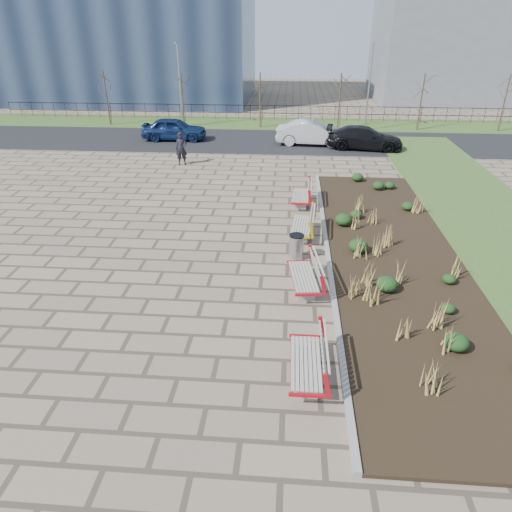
# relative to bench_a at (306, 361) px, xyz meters

# --- Properties ---
(ground) EXTENTS (120.00, 120.00, 0.00)m
(ground) POSITION_rel_bench_a_xyz_m (-3.00, 1.39, -0.50)
(ground) COLOR #7D6D56
(ground) RESTS_ON ground
(planting_bed) EXTENTS (4.50, 18.00, 0.10)m
(planting_bed) POSITION_rel_bench_a_xyz_m (3.25, 6.39, -0.45)
(planting_bed) COLOR black
(planting_bed) RESTS_ON ground
(planting_curb) EXTENTS (0.16, 18.00, 0.15)m
(planting_curb) POSITION_rel_bench_a_xyz_m (0.92, 6.39, -0.42)
(planting_curb) COLOR gray
(planting_curb) RESTS_ON ground
(grass_verge_far) EXTENTS (80.00, 5.00, 0.04)m
(grass_verge_far) POSITION_rel_bench_a_xyz_m (-3.00, 29.39, -0.48)
(grass_verge_far) COLOR #33511E
(grass_verge_far) RESTS_ON ground
(road) EXTENTS (80.00, 7.00, 0.02)m
(road) POSITION_rel_bench_a_xyz_m (-3.00, 23.39, -0.49)
(road) COLOR black
(road) RESTS_ON ground
(bench_a) EXTENTS (0.91, 2.10, 1.00)m
(bench_a) POSITION_rel_bench_a_xyz_m (0.00, 0.00, 0.00)
(bench_a) COLOR red
(bench_a) RESTS_ON ground
(bench_b) EXTENTS (1.17, 2.20, 1.00)m
(bench_b) POSITION_rel_bench_a_xyz_m (0.00, 4.01, 0.00)
(bench_b) COLOR red
(bench_b) RESTS_ON ground
(bench_c) EXTENTS (1.07, 2.17, 1.00)m
(bench_c) POSITION_rel_bench_a_xyz_m (0.00, 7.97, 0.00)
(bench_c) COLOR #D6A10B
(bench_c) RESTS_ON ground
(bench_d) EXTENTS (0.98, 2.13, 1.00)m
(bench_d) POSITION_rel_bench_a_xyz_m (0.00, 11.37, 0.00)
(bench_d) COLOR red
(bench_d) RESTS_ON ground
(litter_bin) EXTENTS (0.50, 0.50, 0.90)m
(litter_bin) POSITION_rel_bench_a_xyz_m (-0.21, 6.03, -0.05)
(litter_bin) COLOR #B2B2B7
(litter_bin) RESTS_ON ground
(pedestrian) EXTENTS (0.71, 0.51, 1.84)m
(pedestrian) POSITION_rel_bench_a_xyz_m (-6.81, 17.34, 0.42)
(pedestrian) COLOR black
(pedestrian) RESTS_ON ground
(car_blue) EXTENTS (4.49, 1.96, 1.51)m
(car_blue) POSITION_rel_bench_a_xyz_m (-8.66, 23.27, 0.27)
(car_blue) COLOR #11234C
(car_blue) RESTS_ON road
(car_silver) EXTENTS (4.82, 1.97, 1.55)m
(car_silver) POSITION_rel_bench_a_xyz_m (0.84, 22.63, 0.30)
(car_silver) COLOR #B2B7BB
(car_silver) RESTS_ON road
(car_black) EXTENTS (5.09, 2.60, 1.41)m
(car_black) POSITION_rel_bench_a_xyz_m (4.19, 21.78, 0.23)
(car_black) COLOR black
(car_black) RESTS_ON road
(tree_a) EXTENTS (1.40, 1.40, 4.00)m
(tree_a) POSITION_rel_bench_a_xyz_m (-15.00, 27.89, 1.54)
(tree_a) COLOR #4C3D2D
(tree_a) RESTS_ON grass_verge_far
(tree_b) EXTENTS (1.40, 1.40, 4.00)m
(tree_b) POSITION_rel_bench_a_xyz_m (-9.00, 27.89, 1.54)
(tree_b) COLOR #4C3D2D
(tree_b) RESTS_ON grass_verge_far
(tree_c) EXTENTS (1.40, 1.40, 4.00)m
(tree_c) POSITION_rel_bench_a_xyz_m (-3.00, 27.89, 1.54)
(tree_c) COLOR #4C3D2D
(tree_c) RESTS_ON grass_verge_far
(tree_d) EXTENTS (1.40, 1.40, 4.00)m
(tree_d) POSITION_rel_bench_a_xyz_m (3.00, 27.89, 1.54)
(tree_d) COLOR #4C3D2D
(tree_d) RESTS_ON grass_verge_far
(tree_e) EXTENTS (1.40, 1.40, 4.00)m
(tree_e) POSITION_rel_bench_a_xyz_m (9.00, 27.89, 1.54)
(tree_e) COLOR #4C3D2D
(tree_e) RESTS_ON grass_verge_far
(tree_f) EXTENTS (1.40, 1.40, 4.00)m
(tree_f) POSITION_rel_bench_a_xyz_m (15.00, 27.89, 1.54)
(tree_f) COLOR #4C3D2D
(tree_f) RESTS_ON grass_verge_far
(lamp_west) EXTENTS (0.24, 0.60, 6.00)m
(lamp_west) POSITION_rel_bench_a_xyz_m (-9.00, 27.39, 2.54)
(lamp_west) COLOR gray
(lamp_west) RESTS_ON grass_verge_far
(lamp_east) EXTENTS (0.24, 0.60, 6.00)m
(lamp_east) POSITION_rel_bench_a_xyz_m (5.00, 27.39, 2.54)
(lamp_east) COLOR gray
(lamp_east) RESTS_ON grass_verge_far
(railing_fence) EXTENTS (44.00, 0.10, 1.20)m
(railing_fence) POSITION_rel_bench_a_xyz_m (-3.00, 30.89, 0.14)
(railing_fence) COLOR black
(railing_fence) RESTS_ON grass_verge_far
(building_glass) EXTENTS (40.00, 14.00, 15.00)m
(building_glass) POSITION_rel_bench_a_xyz_m (-25.00, 41.39, 7.00)
(building_glass) COLOR #192338
(building_glass) RESTS_ON ground
(building_grey) EXTENTS (18.00, 12.00, 10.00)m
(building_grey) POSITION_rel_bench_a_xyz_m (17.00, 43.39, 4.50)
(building_grey) COLOR slate
(building_grey) RESTS_ON ground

